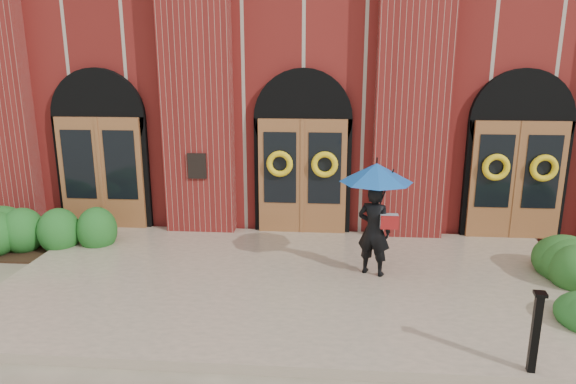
# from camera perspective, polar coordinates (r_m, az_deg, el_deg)

# --- Properties ---
(ground) EXTENTS (90.00, 90.00, 0.00)m
(ground) POSITION_cam_1_polar(r_m,az_deg,el_deg) (9.00, 0.59, -10.88)
(ground) COLOR tan
(ground) RESTS_ON ground
(landing) EXTENTS (10.00, 5.30, 0.15)m
(landing) POSITION_cam_1_polar(r_m,az_deg,el_deg) (9.10, 0.66, -10.05)
(landing) COLOR tan
(landing) RESTS_ON ground
(church_building) EXTENTS (16.20, 12.53, 7.00)m
(church_building) POSITION_cam_1_polar(r_m,az_deg,el_deg) (16.91, 2.78, 13.25)
(church_building) COLOR maroon
(church_building) RESTS_ON ground
(man_with_umbrella) EXTENTS (1.66, 1.66, 2.01)m
(man_with_umbrella) POSITION_cam_1_polar(r_m,az_deg,el_deg) (8.95, 9.70, -0.63)
(man_with_umbrella) COLOR black
(man_with_umbrella) RESTS_ON landing
(metal_post) EXTENTS (0.16, 0.16, 1.05)m
(metal_post) POSITION_cam_1_polar(r_m,az_deg,el_deg) (7.03, 25.81, -13.70)
(metal_post) COLOR black
(metal_post) RESTS_ON landing
(hedge_wall_left) EXTENTS (3.44, 1.38, 0.88)m
(hedge_wall_left) POSITION_cam_1_polar(r_m,az_deg,el_deg) (11.77, -25.02, -3.79)
(hedge_wall_left) COLOR #1C551C
(hedge_wall_left) RESTS_ON ground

